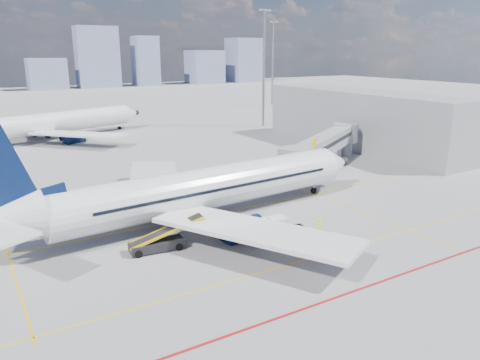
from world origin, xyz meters
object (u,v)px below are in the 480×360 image
object	(u,v)px
second_aircraft	(50,124)
baggage_tug	(301,233)
ramp_worker	(319,226)
main_aircraft	(194,191)
belt_loader	(158,243)
cargo_dolly	(270,228)

from	to	relation	value
second_aircraft	baggage_tug	bearing A→B (deg)	-99.71
baggage_tug	ramp_worker	distance (m)	2.41
main_aircraft	second_aircraft	distance (m)	55.25
belt_loader	main_aircraft	bearing A→B (deg)	45.85
cargo_dolly	ramp_worker	world-z (taller)	cargo_dolly
belt_loader	ramp_worker	distance (m)	15.15
belt_loader	ramp_worker	world-z (taller)	belt_loader
ramp_worker	cargo_dolly	bearing A→B (deg)	93.25
cargo_dolly	belt_loader	bearing A→B (deg)	162.31
main_aircraft	cargo_dolly	distance (m)	8.95
belt_loader	second_aircraft	bearing A→B (deg)	95.10
second_aircraft	baggage_tug	size ratio (longest dim) A/B	18.15
main_aircraft	belt_loader	distance (m)	8.00
cargo_dolly	baggage_tug	bearing A→B (deg)	-37.13
main_aircraft	belt_loader	world-z (taller)	main_aircraft
main_aircraft	second_aircraft	world-z (taller)	main_aircraft
main_aircraft	second_aircraft	size ratio (longest dim) A/B	1.08
cargo_dolly	belt_loader	xyz separation A→B (m)	(-9.73, 3.00, -0.37)
main_aircraft	baggage_tug	xyz separation A→B (m)	(6.18, -9.53, -2.51)
baggage_tug	cargo_dolly	xyz separation A→B (m)	(-2.34, 1.73, 0.38)
main_aircraft	cargo_dolly	world-z (taller)	main_aircraft
baggage_tug	cargo_dolly	world-z (taller)	cargo_dolly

